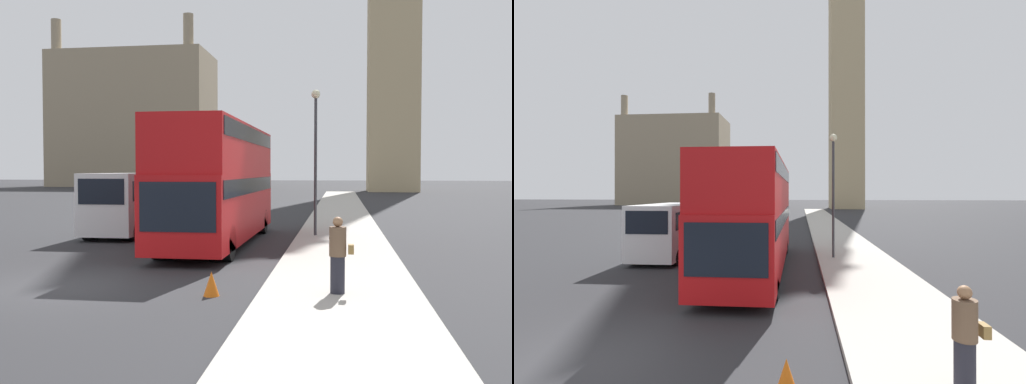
# 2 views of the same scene
# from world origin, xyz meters

# --- Properties ---
(ground_plane) EXTENTS (300.00, 300.00, 0.00)m
(ground_plane) POSITION_xyz_m (0.00, 0.00, 0.00)
(ground_plane) COLOR #28282B
(sidewalk_strip) EXTENTS (3.54, 120.00, 0.15)m
(sidewalk_strip) POSITION_xyz_m (6.77, 0.00, 0.07)
(sidewalk_strip) COLOR #ADA89E
(sidewalk_strip) RESTS_ON ground_plane
(building_block_distant) EXTENTS (27.46, 14.22, 28.70)m
(building_block_distant) POSITION_xyz_m (-29.96, 85.69, 11.81)
(building_block_distant) COLOR gray
(building_block_distant) RESTS_ON ground_plane
(red_double_decker_bus) EXTENTS (2.57, 11.33, 4.47)m
(red_double_decker_bus) POSITION_xyz_m (2.23, 8.28, 2.49)
(red_double_decker_bus) COLOR #B71114
(red_double_decker_bus) RESTS_ON ground_plane
(white_van) EXTENTS (2.23, 5.40, 2.69)m
(white_van) POSITION_xyz_m (-2.35, 10.52, 1.43)
(white_van) COLOR white
(white_van) RESTS_ON ground_plane
(pedestrian) EXTENTS (0.53, 0.37, 1.65)m
(pedestrian) POSITION_xyz_m (6.72, -0.50, 0.98)
(pedestrian) COLOR #23232D
(pedestrian) RESTS_ON sidewalk_strip
(street_lamp) EXTENTS (0.36, 0.36, 5.94)m
(street_lamp) POSITION_xyz_m (5.75, 10.57, 4.03)
(street_lamp) COLOR #38383D
(street_lamp) RESTS_ON sidewalk_strip
(traffic_cone) EXTENTS (0.36, 0.36, 0.55)m
(traffic_cone) POSITION_xyz_m (3.92, -0.51, 0.28)
(traffic_cone) COLOR orange
(traffic_cone) RESTS_ON ground_plane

